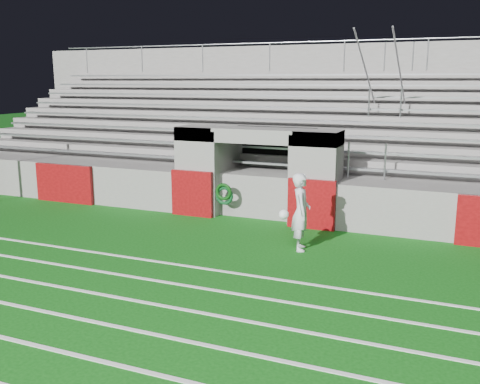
% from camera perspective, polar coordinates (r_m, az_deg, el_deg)
% --- Properties ---
extents(ground, '(90.00, 90.00, 0.00)m').
position_cam_1_polar(ground, '(12.57, -4.03, -6.40)').
color(ground, '#0D4F0F').
rests_on(ground, ground).
extents(field_markings, '(28.00, 8.09, 0.01)m').
position_cam_1_polar(field_markings, '(8.75, -19.47, -15.53)').
color(field_markings, white).
rests_on(field_markings, ground).
extents(stadium_structure, '(26.00, 8.48, 5.42)m').
position_cam_1_polar(stadium_structure, '(19.54, 6.47, 4.60)').
color(stadium_structure, slate).
rests_on(stadium_structure, ground).
extents(goalkeeper_with_ball, '(0.78, 0.78, 1.83)m').
position_cam_1_polar(goalkeeper_with_ball, '(12.55, 6.48, -2.12)').
color(goalkeeper_with_ball, silver).
rests_on(goalkeeper_with_ball, ground).
extents(hose_coil, '(0.55, 0.15, 0.65)m').
position_cam_1_polar(hose_coil, '(15.25, -1.72, -0.21)').
color(hose_coil, '#0B3B1A').
rests_on(hose_coil, ground).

